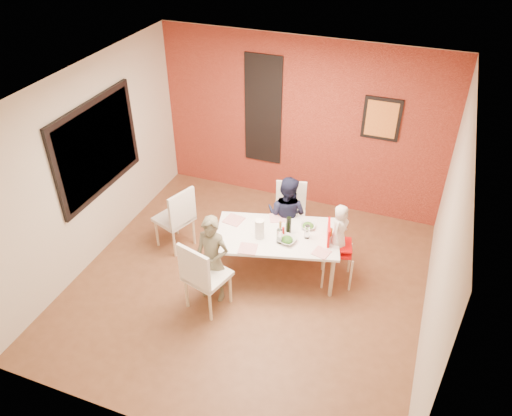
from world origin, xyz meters
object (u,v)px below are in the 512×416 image
at_px(dining_table, 277,238).
at_px(child_near, 212,260).
at_px(chair_left, 177,216).
at_px(wine_bottle, 289,225).
at_px(high_chair, 335,248).
at_px(chair_near, 202,275).
at_px(toddler, 340,228).
at_px(child_far, 287,215).
at_px(chair_far, 290,210).
at_px(paper_towel_roll, 259,229).

bearing_deg(dining_table, child_near, -130.80).
xyz_separation_m(dining_table, child_near, (-0.61, -0.71, 0.01)).
relative_size(chair_left, child_near, 0.81).
bearing_deg(dining_table, wine_bottle, 33.02).
bearing_deg(child_near, high_chair, 31.92).
bearing_deg(chair_near, toddler, -126.36).
bearing_deg(child_far, high_chair, 159.97).
relative_size(chair_far, child_near, 0.76).
relative_size(dining_table, toddler, 2.69).
bearing_deg(chair_far, chair_near, -122.35).
bearing_deg(chair_left, dining_table, 108.63).
relative_size(wine_bottle, paper_towel_roll, 0.91).
bearing_deg(wine_bottle, child_far, 110.02).
xyz_separation_m(child_far, paper_towel_roll, (-0.16, -0.68, 0.20)).
relative_size(chair_far, high_chair, 1.02).
bearing_deg(child_near, wine_bottle, 47.19).
distance_m(child_far, toddler, 0.95).
relative_size(chair_near, wine_bottle, 4.16).
relative_size(chair_far, child_far, 0.78).
distance_m(toddler, wine_bottle, 0.66).
xyz_separation_m(dining_table, chair_far, (-0.06, 0.78, -0.08)).
relative_size(high_chair, paper_towel_roll, 3.39).
distance_m(chair_left, child_near, 1.16).
xyz_separation_m(chair_near, child_near, (0.02, 0.25, 0.05)).
relative_size(child_near, paper_towel_roll, 4.54).
bearing_deg(high_chair, dining_table, 86.46).
distance_m(chair_near, chair_left, 1.31).
xyz_separation_m(child_near, wine_bottle, (0.74, 0.79, 0.17)).
distance_m(child_far, paper_towel_roll, 0.72).
distance_m(high_chair, child_near, 1.61).
bearing_deg(high_chair, toddler, -78.66).
bearing_deg(chair_left, chair_far, 137.40).
bearing_deg(wine_bottle, dining_table, -146.98).
height_order(chair_left, child_near, child_near).
distance_m(chair_left, high_chair, 2.25).
xyz_separation_m(high_chair, wine_bottle, (-0.63, -0.05, 0.23)).
xyz_separation_m(chair_left, high_chair, (2.25, 0.10, -0.00)).
relative_size(high_chair, child_near, 0.75).
bearing_deg(chair_far, high_chair, -52.35).
bearing_deg(toddler, high_chair, 123.29).
bearing_deg(high_chair, chair_far, 37.92).
bearing_deg(child_far, chair_far, -78.35).
bearing_deg(chair_far, paper_towel_roll, -112.46).
relative_size(chair_near, chair_left, 1.03).
bearing_deg(chair_near, child_far, -96.03).
relative_size(dining_table, child_near, 1.43).
height_order(chair_near, wine_bottle, chair_near).
bearing_deg(child_far, paper_towel_roll, 83.83).
xyz_separation_m(chair_far, wine_bottle, (0.19, -0.70, 0.26)).
bearing_deg(chair_left, wine_bottle, 111.61).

